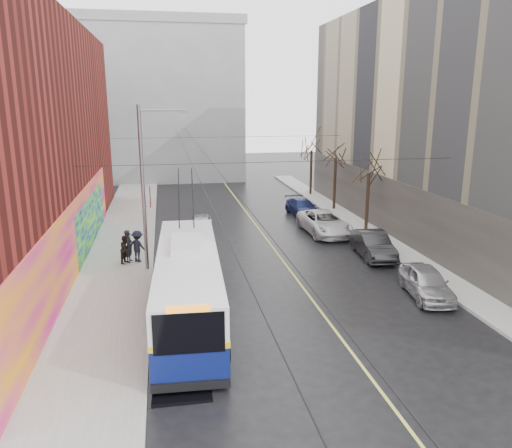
{
  "coord_description": "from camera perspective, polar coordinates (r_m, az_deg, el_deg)",
  "views": [
    {
      "loc": [
        -5.14,
        -16.79,
        9.28
      ],
      "look_at": [
        -0.52,
        8.21,
        2.88
      ],
      "focal_mm": 35.0,
      "sensor_mm": 36.0,
      "label": 1
    }
  ],
  "objects": [
    {
      "name": "sidewalk_right",
      "position": [
        33.38,
        15.07,
        -2.38
      ],
      "size": [
        2.0,
        60.0,
        0.15
      ],
      "primitive_type": "cube",
      "color": "gray",
      "rests_on": "ground"
    },
    {
      "name": "parked_car_a",
      "position": [
        25.44,
        18.88,
        -6.3
      ],
      "size": [
        2.37,
        4.51,
        1.46
      ],
      "primitive_type": "imported",
      "rotation": [
        0.0,
        0.0,
        -0.16
      ],
      "color": "#B1B1B6",
      "rests_on": "ground"
    },
    {
      "name": "sidewalk_left",
      "position": [
        30.37,
        -15.41,
        -4.04
      ],
      "size": [
        4.0,
        60.0,
        0.15
      ],
      "primitive_type": "cube",
      "color": "gray",
      "rests_on": "ground"
    },
    {
      "name": "ground",
      "position": [
        19.87,
        5.95,
        -13.8
      ],
      "size": [
        140.0,
        140.0,
        0.0
      ],
      "primitive_type": "plane",
      "color": "black",
      "rests_on": "ground"
    },
    {
      "name": "tree_far",
      "position": [
        49.06,
        6.4,
        9.21
      ],
      "size": [
        3.2,
        3.2,
        6.57
      ],
      "color": "black",
      "rests_on": "ground"
    },
    {
      "name": "tree_near",
      "position": [
        35.97,
        12.85,
        6.91
      ],
      "size": [
        3.2,
        3.2,
        6.4
      ],
      "color": "black",
      "rests_on": "ground"
    },
    {
      "name": "pigeons_flying",
      "position": [
        27.55,
        -4.18,
        9.94
      ],
      "size": [
        3.31,
        3.62,
        1.84
      ],
      "color": "slate"
    },
    {
      "name": "parked_car_d",
      "position": [
        40.77,
        5.34,
        1.88
      ],
      "size": [
        2.23,
        4.76,
        1.35
      ],
      "primitive_type": "imported",
      "rotation": [
        0.0,
        0.0,
        0.08
      ],
      "color": "navy",
      "rests_on": "ground"
    },
    {
      "name": "tree_mid",
      "position": [
        42.42,
        9.14,
        8.51
      ],
      "size": [
        3.2,
        3.2,
        6.68
      ],
      "color": "black",
      "rests_on": "ground"
    },
    {
      "name": "pedestrian_b",
      "position": [
        29.36,
        -14.67,
        -2.81
      ],
      "size": [
        0.89,
        0.97,
        1.62
      ],
      "primitive_type": "imported",
      "rotation": [
        0.0,
        0.0,
        1.13
      ],
      "color": "black",
      "rests_on": "sidewalk_left"
    },
    {
      "name": "following_car",
      "position": [
        35.37,
        -6.32,
        -0.02
      ],
      "size": [
        1.96,
        4.12,
        1.36
      ],
      "primitive_type": "imported",
      "rotation": [
        0.0,
        0.0,
        -0.09
      ],
      "color": "#9D9EA2",
      "rests_on": "ground"
    },
    {
      "name": "puddle",
      "position": [
        18.21,
        -9.26,
        -16.7
      ],
      "size": [
        2.32,
        3.63,
        0.01
      ],
      "primitive_type": "cube",
      "color": "black",
      "rests_on": "ground"
    },
    {
      "name": "parked_car_c",
      "position": [
        35.46,
        7.81,
        0.15
      ],
      "size": [
        2.87,
        5.81,
        1.59
      ],
      "primitive_type": "imported",
      "rotation": [
        0.0,
        0.0,
        0.04
      ],
      "color": "silver",
      "rests_on": "ground"
    },
    {
      "name": "streetlight_pole",
      "position": [
        27.18,
        -12.48,
        4.41
      ],
      "size": [
        2.65,
        0.6,
        9.0
      ],
      "color": "slate",
      "rests_on": "ground"
    },
    {
      "name": "lane_line",
      "position": [
        32.84,
        1.62,
        -2.28
      ],
      "size": [
        0.12,
        50.0,
        0.01
      ],
      "primitive_type": "cube",
      "color": "#BFB74C",
      "rests_on": "ground"
    },
    {
      "name": "building_right",
      "position": [
        37.95,
        25.7,
        10.83
      ],
      "size": [
        14.06,
        36.0,
        16.0
      ],
      "color": "#C1B28C",
      "rests_on": "ground"
    },
    {
      "name": "pedestrian_c",
      "position": [
        29.39,
        -13.37,
        -2.48
      ],
      "size": [
        1.36,
        1.25,
        1.84
      ],
      "primitive_type": "imported",
      "rotation": [
        0.0,
        0.0,
        2.51
      ],
      "color": "black",
      "rests_on": "sidewalk_left"
    },
    {
      "name": "catenary_wires",
      "position": [
        31.82,
        -5.8,
        8.59
      ],
      "size": [
        18.0,
        60.0,
        0.22
      ],
      "color": "black"
    },
    {
      "name": "parked_car_b",
      "position": [
        30.78,
        13.22,
        -2.31
      ],
      "size": [
        2.0,
        4.76,
        1.53
      ],
      "primitive_type": "imported",
      "rotation": [
        0.0,
        0.0,
        -0.08
      ],
      "color": "#232325",
      "rests_on": "ground"
    },
    {
      "name": "pedestrian_a",
      "position": [
        29.47,
        -14.33,
        -2.46
      ],
      "size": [
        0.59,
        0.77,
        1.88
      ],
      "primitive_type": "imported",
      "rotation": [
        0.0,
        0.0,
        1.34
      ],
      "color": "black",
      "rests_on": "sidewalk_left"
    },
    {
      "name": "trolleybus",
      "position": [
        21.72,
        -7.74,
        -6.73
      ],
      "size": [
        3.25,
        12.2,
        5.73
      ],
      "rotation": [
        0.0,
        0.0,
        -0.05
      ],
      "color": "#0A1452",
      "rests_on": "ground"
    },
    {
      "name": "building_far",
      "position": [
        61.79,
        -11.61,
        13.61
      ],
      "size": [
        20.5,
        12.1,
        18.0
      ],
      "color": "gray",
      "rests_on": "ground"
    }
  ]
}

